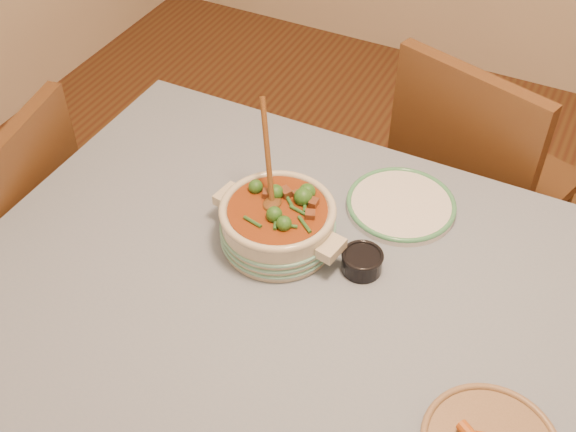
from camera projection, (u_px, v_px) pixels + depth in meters
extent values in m
cube|color=brown|center=(352.00, 323.00, 1.49)|extent=(1.60, 1.00, 0.05)
cube|color=gray|center=(352.00, 314.00, 1.47)|extent=(1.68, 1.08, 0.01)
cylinder|color=brown|center=(184.00, 216.00, 2.27)|extent=(0.07, 0.07, 0.70)
cylinder|color=beige|center=(278.00, 226.00, 1.59)|extent=(0.28, 0.28, 0.10)
torus|color=beige|center=(278.00, 210.00, 1.55)|extent=(0.26, 0.26, 0.02)
cube|color=beige|center=(331.00, 248.00, 1.52)|extent=(0.05, 0.07, 0.02)
cube|color=beige|center=(228.00, 196.00, 1.63)|extent=(0.05, 0.07, 0.02)
cylinder|color=#8A3714|center=(278.00, 212.00, 1.56)|extent=(0.22, 0.22, 0.02)
cylinder|color=silver|center=(401.00, 206.00, 1.69)|extent=(0.27, 0.27, 0.02)
torus|color=#429261|center=(401.00, 203.00, 1.69)|extent=(0.26, 0.26, 0.01)
cylinder|color=black|center=(362.00, 262.00, 1.54)|extent=(0.11, 0.11, 0.04)
torus|color=black|center=(363.00, 255.00, 1.53)|extent=(0.09, 0.09, 0.01)
cylinder|color=black|center=(362.00, 258.00, 1.53)|extent=(0.07, 0.07, 0.01)
cube|color=brown|center=(485.00, 180.00, 2.20)|extent=(0.55, 0.55, 0.04)
cube|color=brown|center=(461.00, 148.00, 1.94)|extent=(0.43, 0.17, 0.47)
cylinder|color=brown|center=(553.00, 233.00, 2.37)|extent=(0.04, 0.04, 0.47)
cylinder|color=brown|center=(457.00, 181.00, 2.56)|extent=(0.04, 0.04, 0.47)
cylinder|color=brown|center=(489.00, 297.00, 2.17)|extent=(0.04, 0.04, 0.47)
cylinder|color=brown|center=(391.00, 235.00, 2.36)|extent=(0.04, 0.04, 0.47)
cube|color=brown|center=(33.00, 199.00, 1.85)|extent=(0.12, 0.42, 0.45)
cylinder|color=brown|center=(94.00, 266.00, 2.28)|extent=(0.04, 0.04, 0.45)
cylinder|color=brown|center=(36.00, 356.00, 2.03)|extent=(0.04, 0.04, 0.45)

